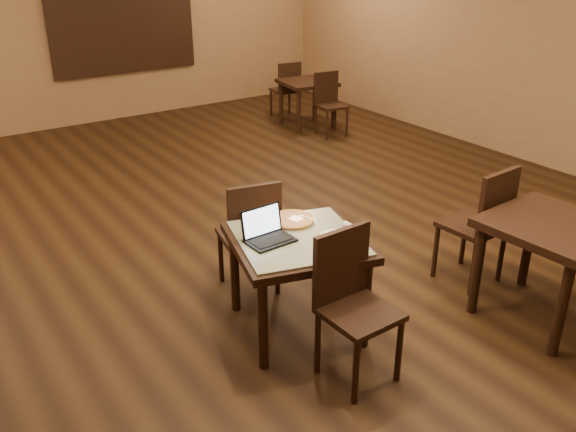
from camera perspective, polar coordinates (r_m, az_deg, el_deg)
ground at (r=6.16m, az=-1.59°, el=-1.52°), size 10.00×10.00×0.00m
wall_back at (r=10.17m, az=-18.00°, el=16.65°), size 8.00×0.02×3.00m
wall_right at (r=8.49m, az=22.34°, el=14.66°), size 0.02×10.00×3.00m
mural at (r=10.29m, az=-15.22°, el=17.34°), size 2.34×0.05×1.64m
tiled_table at (r=4.40m, az=0.89°, el=-3.19°), size 1.13×1.13×0.76m
chair_main_near at (r=4.03m, az=5.93°, el=-7.53°), size 0.46×0.46×1.03m
chair_main_far at (r=4.89m, az=-3.48°, el=-1.44°), size 0.52×0.52×1.01m
laptop at (r=4.30m, az=-2.06°, el=-1.47°), size 0.34×0.26×0.22m
plate at (r=4.34m, az=4.64°, el=-2.03°), size 0.26×0.26×0.01m
pizza_slice at (r=4.34m, az=4.65°, el=-1.86°), size 0.22×0.22×0.02m
pizza_pan at (r=4.59m, az=0.38°, el=-0.46°), size 0.36×0.36×0.01m
pizza_whole at (r=4.58m, az=0.38°, el=-0.30°), size 0.34×0.34×0.02m
spatula at (r=4.58m, az=0.73°, el=-0.23°), size 0.17×0.24×0.01m
napkin_roll at (r=4.47m, az=6.12°, el=-1.10°), size 0.04×0.19×0.04m
other_table_a at (r=9.60m, az=1.81°, el=11.84°), size 0.85×0.85×0.71m
other_table_a_chair_near at (r=9.21m, az=3.86°, el=10.79°), size 0.45×0.45×0.92m
other_table_a_chair_far at (r=10.04m, az=-0.10°, el=11.99°), size 0.45×0.45×0.92m
other_table_c at (r=4.92m, az=23.34°, el=-1.98°), size 0.92×0.92×0.81m
other_table_c_chair_far at (r=5.26m, az=17.76°, el=-0.36°), size 0.48×0.48×1.05m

